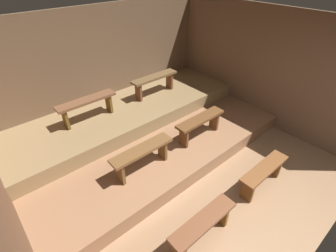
{
  "coord_description": "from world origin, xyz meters",
  "views": [
    {
      "loc": [
        -2.36,
        -0.43,
        3.3
      ],
      "look_at": [
        0.27,
        2.6,
        0.49
      ],
      "focal_mm": 26.48,
      "sensor_mm": 36.0,
      "label": 1
    }
  ],
  "objects_px": {
    "bench_floor_right": "(264,172)",
    "bench_lower_right": "(200,122)",
    "bench_lower_left": "(142,154)",
    "bench_middle_right": "(155,80)",
    "bench_floor_left": "(203,225)",
    "bench_middle_left": "(87,104)"
  },
  "relations": [
    {
      "from": "bench_lower_left",
      "to": "bench_middle_right",
      "type": "height_order",
      "value": "bench_middle_right"
    },
    {
      "from": "bench_floor_right",
      "to": "bench_lower_right",
      "type": "xyz_separation_m",
      "value": [
        -0.05,
        1.41,
        0.29
      ]
    },
    {
      "from": "bench_middle_left",
      "to": "bench_lower_left",
      "type": "bearing_deg",
      "value": -84.94
    },
    {
      "from": "bench_floor_left",
      "to": "bench_middle_right",
      "type": "bearing_deg",
      "value": 62.31
    },
    {
      "from": "bench_lower_left",
      "to": "bench_middle_left",
      "type": "xyz_separation_m",
      "value": [
        -0.14,
        1.58,
        0.29
      ]
    },
    {
      "from": "bench_floor_right",
      "to": "bench_middle_left",
      "type": "relative_size",
      "value": 0.93
    },
    {
      "from": "bench_lower_left",
      "to": "bench_lower_right",
      "type": "bearing_deg",
      "value": 0.0
    },
    {
      "from": "bench_floor_right",
      "to": "bench_lower_right",
      "type": "distance_m",
      "value": 1.44
    },
    {
      "from": "bench_floor_right",
      "to": "bench_lower_left",
      "type": "bearing_deg",
      "value": 135.42
    },
    {
      "from": "bench_lower_right",
      "to": "bench_middle_left",
      "type": "distance_m",
      "value": 2.21
    },
    {
      "from": "bench_floor_right",
      "to": "bench_middle_left",
      "type": "bearing_deg",
      "value": 117.69
    },
    {
      "from": "bench_lower_right",
      "to": "bench_floor_right",
      "type": "bearing_deg",
      "value": -88.0
    },
    {
      "from": "bench_middle_left",
      "to": "bench_middle_right",
      "type": "distance_m",
      "value": 1.66
    },
    {
      "from": "bench_lower_right",
      "to": "bench_middle_left",
      "type": "relative_size",
      "value": 0.96
    },
    {
      "from": "bench_middle_right",
      "to": "bench_floor_left",
      "type": "bearing_deg",
      "value": -117.69
    },
    {
      "from": "bench_lower_left",
      "to": "bench_middle_right",
      "type": "xyz_separation_m",
      "value": [
        1.52,
        1.58,
        0.29
      ]
    },
    {
      "from": "bench_floor_left",
      "to": "bench_middle_left",
      "type": "relative_size",
      "value": 0.93
    },
    {
      "from": "bench_lower_right",
      "to": "bench_middle_right",
      "type": "bearing_deg",
      "value": 84.94
    },
    {
      "from": "bench_floor_left",
      "to": "bench_middle_right",
      "type": "xyz_separation_m",
      "value": [
        1.57,
        2.99,
        0.58
      ]
    },
    {
      "from": "bench_floor_right",
      "to": "bench_middle_left",
      "type": "distance_m",
      "value": 3.42
    },
    {
      "from": "bench_floor_right",
      "to": "bench_floor_left",
      "type": "bearing_deg",
      "value": 180.0
    },
    {
      "from": "bench_floor_left",
      "to": "bench_middle_left",
      "type": "distance_m",
      "value": 3.04
    }
  ]
}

